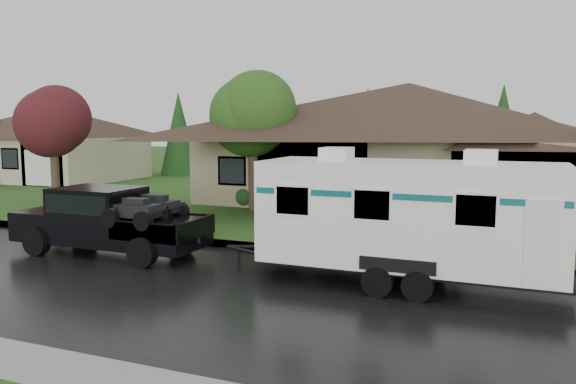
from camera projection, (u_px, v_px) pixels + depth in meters
name	position (u px, v px, depth m)	size (l,w,h in m)	color
ground	(236.00, 268.00, 14.95)	(140.00, 140.00, 0.00)	#264D18
road	(196.00, 288.00, 13.11)	(140.00, 8.00, 0.01)	black
curb	(270.00, 248.00, 17.01)	(140.00, 0.50, 0.15)	gray
lawn	(371.00, 198.00, 28.74)	(140.00, 26.00, 0.15)	#264D18
house_main	(414.00, 129.00, 26.39)	(19.44, 10.80, 6.90)	gray
house_far	(54.00, 137.00, 37.31)	(10.80, 8.64, 5.80)	#BCAF8C
tree_left_green	(253.00, 112.00, 23.60)	(3.62, 3.62, 5.99)	#382B1E
tree_red	(53.00, 124.00, 25.42)	(3.20, 3.20, 5.30)	#382B1E
shrub_row	(386.00, 203.00, 22.68)	(13.60, 1.00, 1.00)	#143814
pickup_truck	(106.00, 219.00, 16.48)	(5.87, 2.23, 1.96)	black
travel_trailer	(408.00, 214.00, 13.11)	(7.23, 2.54, 3.25)	white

